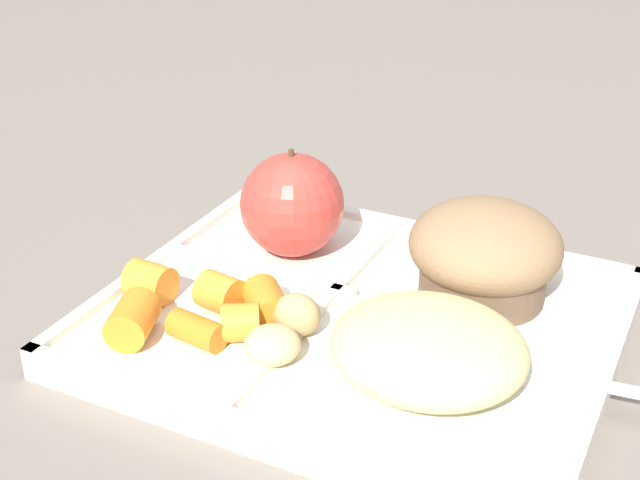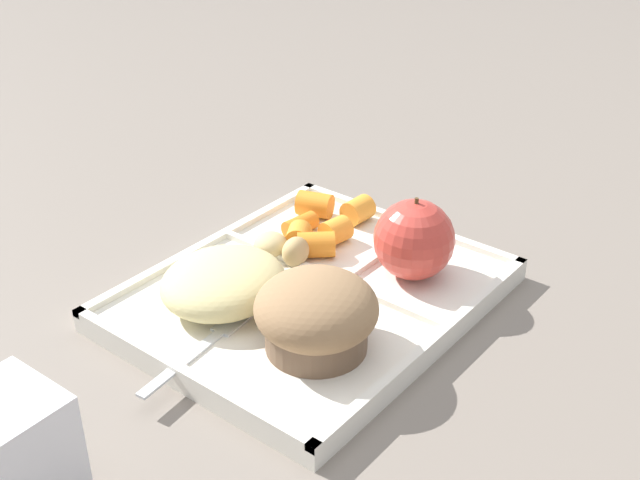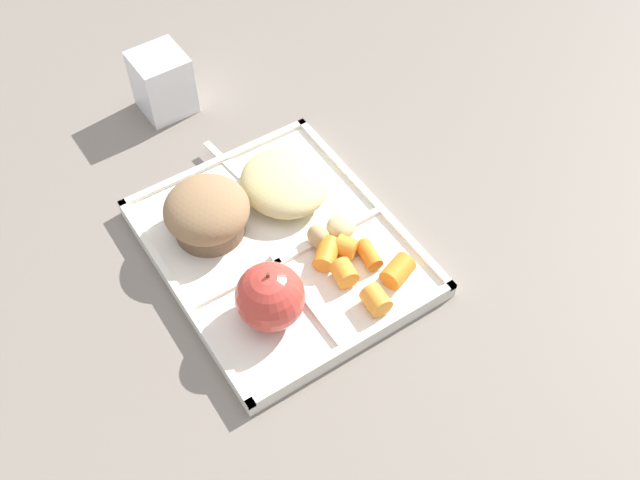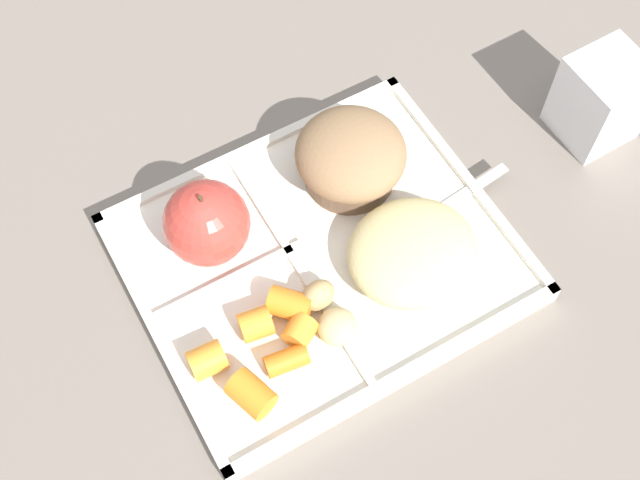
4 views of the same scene
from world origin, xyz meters
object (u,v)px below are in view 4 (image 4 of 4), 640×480
Objects in this scene: green_apple at (207,223)px; plastic_fork at (436,213)px; milk_carton at (604,102)px; lunch_tray at (320,259)px; bran_muffin at (350,158)px.

green_apple is 0.53× the size of plastic_fork.
milk_carton reaches higher than plastic_fork.
plastic_fork is 0.19m from milk_carton.
lunch_tray is 2.13× the size of plastic_fork.
lunch_tray is 3.21× the size of bran_muffin.
green_apple is (-0.08, 0.06, 0.04)m from lunch_tray.
milk_carton reaches higher than lunch_tray.
bran_muffin reaches higher than plastic_fork.
green_apple is at bearing 159.00° from plastic_fork.
plastic_fork is 1.72× the size of milk_carton.
green_apple reaches higher than milk_carton.
lunch_tray is 0.30m from milk_carton.
bran_muffin reaches higher than lunch_tray.
bran_muffin is at bearing 0.00° from green_apple.
milk_carton is (0.19, 0.01, 0.03)m from plastic_fork.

